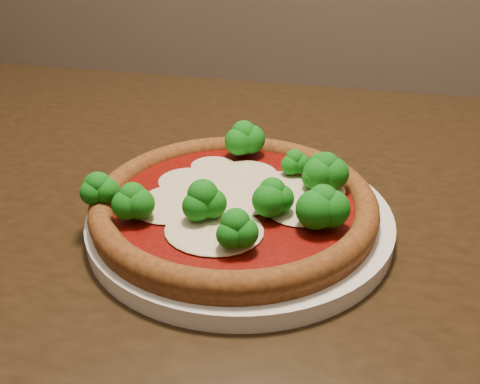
# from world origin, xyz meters

# --- Properties ---
(dining_table) EXTENTS (1.26, 0.79, 0.75)m
(dining_table) POSITION_xyz_m (0.25, 0.06, 0.65)
(dining_table) COLOR black
(dining_table) RESTS_ON floor
(plate) EXTENTS (0.30, 0.30, 0.02)m
(plate) POSITION_xyz_m (0.24, -0.02, 0.76)
(plate) COLOR silver
(plate) RESTS_ON dining_table
(pizza) EXTENTS (0.28, 0.28, 0.06)m
(pizza) POSITION_xyz_m (0.24, -0.03, 0.78)
(pizza) COLOR brown
(pizza) RESTS_ON plate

